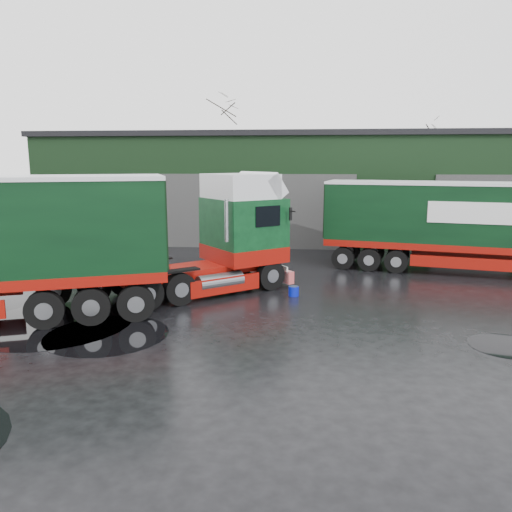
{
  "coord_description": "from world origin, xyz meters",
  "views": [
    {
      "loc": [
        1.56,
        -12.72,
        4.7
      ],
      "look_at": [
        -0.1,
        2.86,
        1.7
      ],
      "focal_mm": 35.0,
      "sensor_mm": 36.0,
      "label": 1
    }
  ],
  "objects_px": {
    "warehouse": "(316,185)",
    "lorry_right": "(462,227)",
    "hero_tractor": "(197,234)",
    "wash_bucket": "(294,291)",
    "tree_back_a": "(221,160)",
    "tree_back_b": "(413,172)"
  },
  "relations": [
    {
      "from": "lorry_right",
      "to": "tree_back_b",
      "type": "height_order",
      "value": "tree_back_b"
    },
    {
      "from": "tree_back_a",
      "to": "lorry_right",
      "type": "bearing_deg",
      "value": -56.31
    },
    {
      "from": "wash_bucket",
      "to": "tree_back_a",
      "type": "height_order",
      "value": "tree_back_a"
    },
    {
      "from": "warehouse",
      "to": "hero_tractor",
      "type": "relative_size",
      "value": 4.7
    },
    {
      "from": "warehouse",
      "to": "hero_tractor",
      "type": "height_order",
      "value": "warehouse"
    },
    {
      "from": "lorry_right",
      "to": "tree_back_a",
      "type": "distance_m",
      "value": 25.4
    },
    {
      "from": "tree_back_b",
      "to": "lorry_right",
      "type": "bearing_deg",
      "value": -95.44
    },
    {
      "from": "tree_back_a",
      "to": "tree_back_b",
      "type": "distance_m",
      "value": 16.03
    },
    {
      "from": "hero_tractor",
      "to": "warehouse",
      "type": "bearing_deg",
      "value": 124.91
    },
    {
      "from": "hero_tractor",
      "to": "tree_back_b",
      "type": "height_order",
      "value": "tree_back_b"
    },
    {
      "from": "tree_back_a",
      "to": "wash_bucket",
      "type": "bearing_deg",
      "value": -74.55
    },
    {
      "from": "warehouse",
      "to": "tree_back_b",
      "type": "height_order",
      "value": "tree_back_b"
    },
    {
      "from": "lorry_right",
      "to": "tree_back_a",
      "type": "xyz_separation_m",
      "value": [
        -14.0,
        21.0,
        2.82
      ]
    },
    {
      "from": "wash_bucket",
      "to": "tree_back_a",
      "type": "distance_m",
      "value": 26.97
    },
    {
      "from": "lorry_right",
      "to": "tree_back_b",
      "type": "distance_m",
      "value": 21.17
    },
    {
      "from": "warehouse",
      "to": "tree_back_b",
      "type": "distance_m",
      "value": 12.82
    },
    {
      "from": "hero_tractor",
      "to": "wash_bucket",
      "type": "bearing_deg",
      "value": 48.62
    },
    {
      "from": "lorry_right",
      "to": "tree_back_a",
      "type": "height_order",
      "value": "tree_back_a"
    },
    {
      "from": "tree_back_a",
      "to": "hero_tractor",
      "type": "bearing_deg",
      "value": -81.89
    },
    {
      "from": "tree_back_b",
      "to": "warehouse",
      "type": "bearing_deg",
      "value": -128.66
    },
    {
      "from": "warehouse",
      "to": "lorry_right",
      "type": "bearing_deg",
      "value": -61.39
    },
    {
      "from": "hero_tractor",
      "to": "lorry_right",
      "type": "relative_size",
      "value": 0.47
    }
  ]
}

